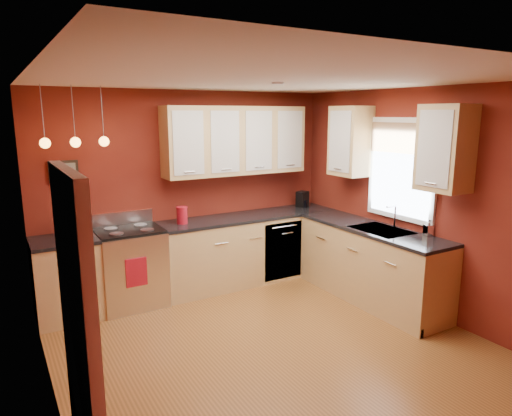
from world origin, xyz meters
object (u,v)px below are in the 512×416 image
coffee_maker (303,200)px  soap_pump (429,228)px  gas_range (131,267)px  sink (381,232)px  red_canister (182,215)px

coffee_maker → soap_pump: 2.08m
gas_range → sink: (2.62, -1.50, 0.43)m
gas_range → red_canister: bearing=0.1°
sink → coffee_maker: size_ratio=3.02×
sink → coffee_maker: sink is taller
red_canister → coffee_maker: size_ratio=0.93×
soap_pump → gas_range: bearing=145.5°
sink → coffee_maker: bearing=90.3°
gas_range → sink: bearing=-29.8°
sink → soap_pump: size_ratio=3.68×
gas_range → red_canister: (0.68, 0.00, 0.57)m
red_canister → sink: bearing=-37.6°
sink → soap_pump: (0.25, -0.47, 0.12)m
soap_pump → coffee_maker: bearing=97.0°
red_canister → coffee_maker: 1.94m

